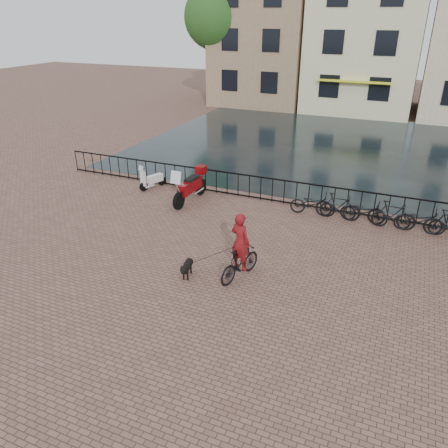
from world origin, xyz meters
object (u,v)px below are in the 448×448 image
at_px(motorcycle, 190,183).
at_px(scooter, 152,175).
at_px(dog, 187,268).
at_px(cyclist, 240,251).

height_order(motorcycle, scooter, motorcycle).
bearing_deg(dog, cyclist, 8.36).
xyz_separation_m(dog, scooter, (-4.76, 5.85, 0.32)).
bearing_deg(motorcycle, scooter, 165.53).
bearing_deg(scooter, dog, -30.18).
bearing_deg(cyclist, dog, 37.83).
height_order(dog, scooter, scooter).
xyz_separation_m(cyclist, dog, (-1.44, -0.53, -0.64)).
relative_size(dog, scooter, 0.65).
distance_m(dog, motorcycle, 5.73).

